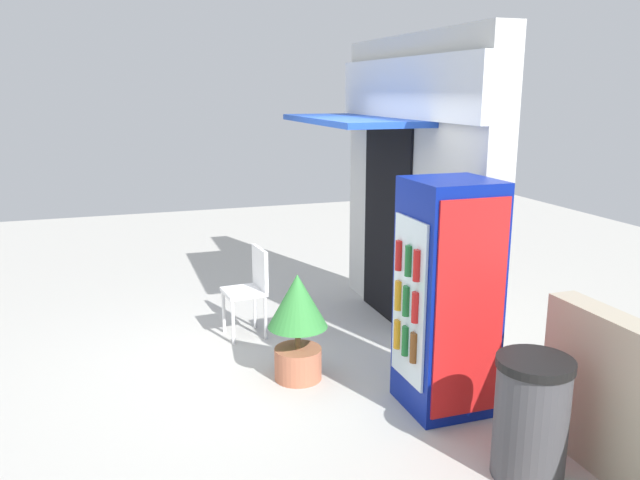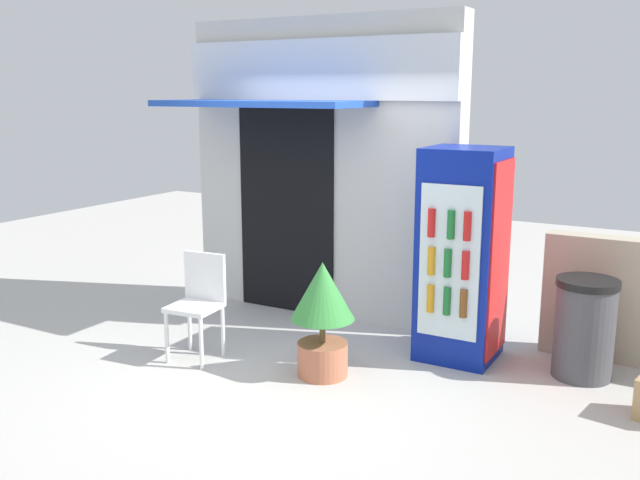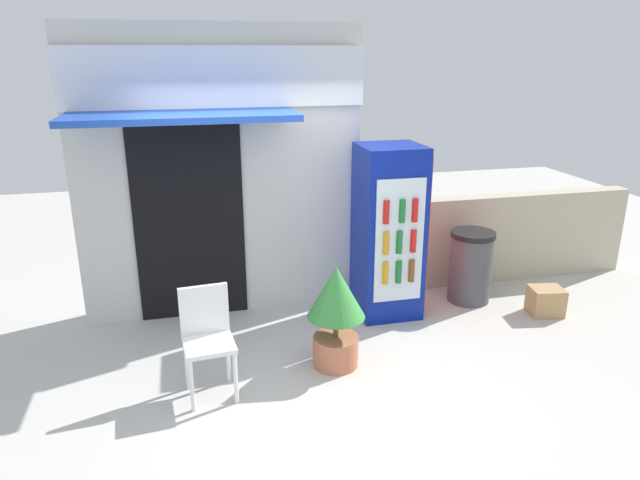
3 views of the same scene
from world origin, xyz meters
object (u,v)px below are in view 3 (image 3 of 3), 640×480
at_px(drink_cooler, 389,232).
at_px(cardboard_box, 546,301).
at_px(plastic_chair, 207,333).
at_px(potted_plant_near_shop, 336,309).
at_px(trash_bin, 470,266).

xyz_separation_m(drink_cooler, cardboard_box, (1.69, -0.48, -0.78)).
bearing_deg(plastic_chair, potted_plant_near_shop, 7.89).
height_order(potted_plant_near_shop, cardboard_box, potted_plant_near_shop).
bearing_deg(drink_cooler, potted_plant_near_shop, -131.15).
distance_m(trash_bin, cardboard_box, 0.89).
xyz_separation_m(potted_plant_near_shop, trash_bin, (1.89, 1.04, -0.15)).
bearing_deg(drink_cooler, trash_bin, 3.42).
bearing_deg(plastic_chair, cardboard_box, 10.01).
height_order(drink_cooler, trash_bin, drink_cooler).
relative_size(potted_plant_near_shop, cardboard_box, 2.79).
relative_size(drink_cooler, plastic_chair, 2.00).
distance_m(plastic_chair, potted_plant_near_shop, 1.17).
relative_size(trash_bin, cardboard_box, 2.40).
distance_m(plastic_chair, cardboard_box, 3.77).
bearing_deg(plastic_chair, drink_cooler, 29.45).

